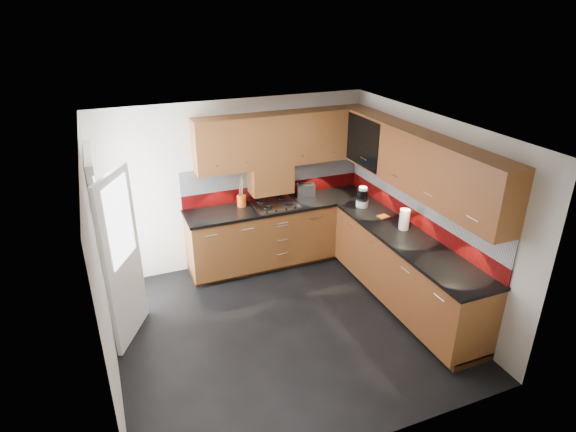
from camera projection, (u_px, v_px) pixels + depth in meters
name	position (u px, v px, depth m)	size (l,w,h in m)	color
room	(284.00, 213.00, 5.16)	(4.00, 3.80, 2.64)	black
base_cabinets	(337.00, 252.00, 6.56)	(2.70, 3.20, 0.95)	brown
countertop	(338.00, 221.00, 6.35)	(2.72, 3.22, 0.04)	black
backsplash	(346.00, 192.00, 6.50)	(2.70, 3.20, 0.54)	maroon
upper_cabinets	(351.00, 151.00, 6.10)	(2.50, 3.20, 0.72)	brown
extractor_hood	(271.00, 179.00, 6.78)	(0.60, 0.33, 0.40)	brown
glass_cabinet	(372.00, 139.00, 6.49)	(0.32, 0.80, 0.66)	black
back_door	(111.00, 250.00, 5.37)	(0.42, 1.19, 2.04)	white
gas_hob	(275.00, 204.00, 6.77)	(0.61, 0.53, 0.05)	silver
utensil_pot	(242.00, 200.00, 6.71)	(0.13, 0.13, 0.45)	#DC5314
toaster	(306.00, 190.00, 7.07)	(0.29, 0.22, 0.19)	silver
food_processor	(362.00, 198.00, 6.69)	(0.17, 0.17, 0.29)	white
paper_towel	(404.00, 219.00, 6.03)	(0.13, 0.13, 0.27)	white
orange_cloth	(383.00, 217.00, 6.41)	(0.14, 0.12, 0.01)	#D55E17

